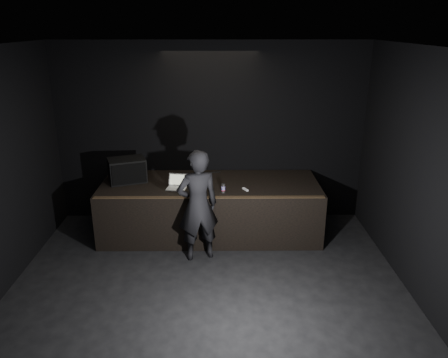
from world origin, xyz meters
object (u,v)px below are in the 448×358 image
stage_monitor (127,170)px  laptop (177,184)px  person (198,206)px  beer_can (223,188)px  stage_riser (210,208)px

stage_monitor → laptop: stage_monitor is taller
stage_monitor → laptop: bearing=-39.7°
person → beer_can: bearing=-150.6°
stage_riser → beer_can: 0.79m
stage_riser → stage_monitor: stage_monitor is taller
beer_can → person: person is taller
laptop → person: person is taller
beer_can → stage_monitor: bearing=161.6°
beer_can → stage_riser: bearing=116.2°
laptop → stage_riser: bearing=30.4°
stage_riser → stage_monitor: size_ratio=5.16×
stage_riser → laptop: size_ratio=10.51×
laptop → stage_monitor: bearing=169.0°
beer_can → person: size_ratio=0.08×
beer_can → person: 0.64m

